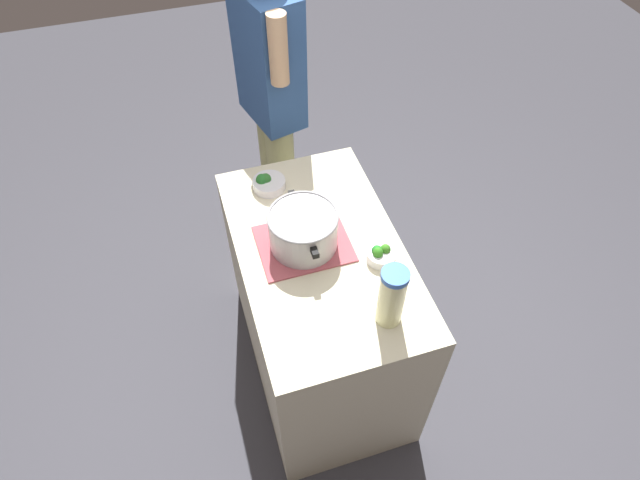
{
  "coord_description": "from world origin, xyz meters",
  "views": [
    {
      "loc": [
        -1.25,
        0.39,
        2.49
      ],
      "look_at": [
        0.0,
        0.0,
        0.95
      ],
      "focal_mm": 30.07,
      "sensor_mm": 36.0,
      "label": 1
    }
  ],
  "objects_px": {
    "broccoli_bowl_front": "(268,183)",
    "person_cook": "(272,106)",
    "cooking_pot": "(303,229)",
    "broccoli_bowl_center": "(381,254)",
    "lemonade_pitcher": "(392,297)"
  },
  "relations": [
    {
      "from": "broccoli_bowl_front",
      "to": "person_cook",
      "type": "relative_size",
      "value": 0.08
    },
    {
      "from": "cooking_pot",
      "to": "person_cook",
      "type": "bearing_deg",
      "value": -6.05
    },
    {
      "from": "cooking_pot",
      "to": "broccoli_bowl_center",
      "type": "height_order",
      "value": "cooking_pot"
    },
    {
      "from": "cooking_pot",
      "to": "person_cook",
      "type": "relative_size",
      "value": 0.2
    },
    {
      "from": "cooking_pot",
      "to": "person_cook",
      "type": "xyz_separation_m",
      "value": [
        0.84,
        -0.09,
        -0.04
      ]
    },
    {
      "from": "broccoli_bowl_center",
      "to": "cooking_pot",
      "type": "bearing_deg",
      "value": 58.94
    },
    {
      "from": "cooking_pot",
      "to": "lemonade_pitcher",
      "type": "height_order",
      "value": "lemonade_pitcher"
    },
    {
      "from": "broccoli_bowl_center",
      "to": "lemonade_pitcher",
      "type": "bearing_deg",
      "value": 164.13
    },
    {
      "from": "cooking_pot",
      "to": "broccoli_bowl_front",
      "type": "bearing_deg",
      "value": 9.09
    },
    {
      "from": "broccoli_bowl_center",
      "to": "person_cook",
      "type": "bearing_deg",
      "value": 9.58
    },
    {
      "from": "cooking_pot",
      "to": "broccoli_bowl_center",
      "type": "distance_m",
      "value": 0.31
    },
    {
      "from": "lemonade_pitcher",
      "to": "person_cook",
      "type": "height_order",
      "value": "person_cook"
    },
    {
      "from": "lemonade_pitcher",
      "to": "cooking_pot",
      "type": "bearing_deg",
      "value": 24.58
    },
    {
      "from": "cooking_pot",
      "to": "broccoli_bowl_center",
      "type": "bearing_deg",
      "value": -121.06
    },
    {
      "from": "lemonade_pitcher",
      "to": "broccoli_bowl_front",
      "type": "height_order",
      "value": "lemonade_pitcher"
    }
  ]
}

